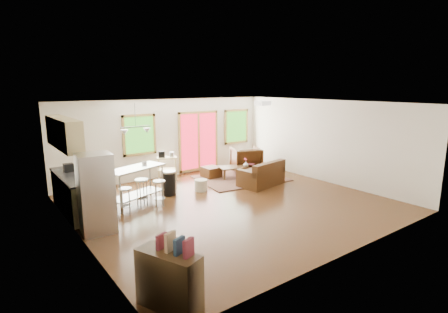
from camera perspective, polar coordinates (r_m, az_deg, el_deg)
floor at (r=9.25m, az=1.11°, el=-7.67°), size 7.50×7.00×0.02m
ceiling at (r=8.75m, az=1.18°, el=8.77°), size 7.50×7.00×0.02m
back_wall at (r=11.85m, az=-9.23°, el=2.97°), size 7.50×0.02×2.60m
left_wall at (r=7.32m, az=-23.00°, el=-3.08°), size 0.02×7.00×2.60m
right_wall at (r=11.55m, az=16.16°, el=2.45°), size 0.02×7.00×2.60m
front_wall at (r=6.55m, az=20.17°, el=-4.51°), size 7.50×0.02×2.60m
window_left at (r=11.36m, az=-13.64°, el=3.46°), size 1.10×0.05×1.30m
french_doors at (r=12.42m, az=-4.16°, el=2.55°), size 1.60×0.05×2.10m
window_right at (r=13.34m, az=2.04°, el=4.92°), size 1.10×0.05×1.30m
rug at (r=11.60m, az=2.74°, el=-3.56°), size 2.99×2.44×0.03m
loveseat at (r=10.82m, az=6.23°, el=-3.15°), size 1.55×1.05×0.76m
coffee_table at (r=11.63m, az=1.61°, el=-1.91°), size 1.09×0.83×0.38m
armchair at (r=12.38m, az=3.60°, el=-0.34°), size 1.23×1.19×0.98m
ottoman at (r=11.71m, az=-2.10°, el=-2.57°), size 0.56×0.56×0.36m
pouf at (r=10.28m, az=-3.79°, el=-4.68°), size 0.48×0.48×0.33m
vase at (r=11.52m, az=3.59°, el=-1.15°), size 0.22×0.22×0.30m
book at (r=11.78m, az=4.07°, el=-0.73°), size 0.20×0.10×0.27m
cabinets at (r=9.08m, az=-23.67°, el=-2.86°), size 0.64×2.24×2.30m
refrigerator at (r=7.74m, az=-20.10°, el=-5.65°), size 0.74×0.71×1.68m
island at (r=9.25m, az=-14.16°, el=-3.58°), size 1.67×1.09×0.98m
cup at (r=9.49m, az=-12.86°, el=-1.02°), size 0.14×0.11×0.13m
bar_stool_a at (r=8.68m, az=-15.79°, el=-6.02°), size 0.40×0.40×0.64m
bar_stool_b at (r=9.13m, az=-13.28°, el=-4.72°), size 0.35×0.35×0.71m
bar_stool_c at (r=9.04m, az=-10.56°, el=-4.95°), size 0.39×0.39×0.67m
trash_can at (r=9.94m, az=-8.92°, el=-4.26°), size 0.39×0.39×0.69m
kitchen_cart at (r=11.40m, az=-9.40°, el=-0.63°), size 0.74×0.63×0.97m
bookshelf at (r=5.11m, az=-8.95°, el=-19.18°), size 0.68×1.00×1.10m
ceiling_flush at (r=10.24m, az=6.32°, el=8.65°), size 0.35×0.35×0.12m
pendant_light at (r=9.17m, az=-14.18°, el=4.08°), size 0.80×0.18×0.79m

